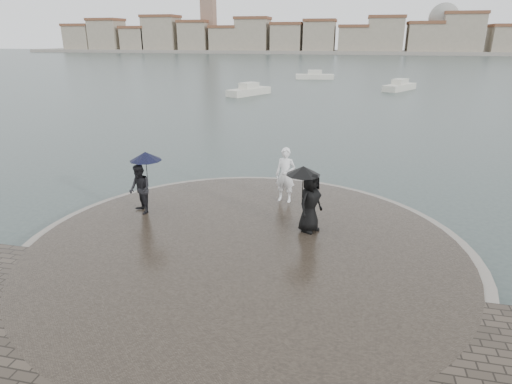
# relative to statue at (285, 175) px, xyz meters

# --- Properties ---
(ground) EXTENTS (400.00, 400.00, 0.00)m
(ground) POSITION_rel_statue_xyz_m (-0.52, -7.06, -1.32)
(ground) COLOR #2B3835
(ground) RESTS_ON ground
(kerb_ring) EXTENTS (12.50, 12.50, 0.32)m
(kerb_ring) POSITION_rel_statue_xyz_m (-0.52, -3.56, -1.16)
(kerb_ring) COLOR gray
(kerb_ring) RESTS_ON ground
(quay_tip) EXTENTS (11.90, 11.90, 0.36)m
(quay_tip) POSITION_rel_statue_xyz_m (-0.52, -3.56, -1.14)
(quay_tip) COLOR #2D261E
(quay_tip) RESTS_ON ground
(statue) EXTENTS (0.76, 0.57, 1.91)m
(statue) POSITION_rel_statue_xyz_m (0.00, 0.00, 0.00)
(statue) COLOR white
(statue) RESTS_ON quay_tip
(visitor_left) EXTENTS (1.26, 1.10, 2.04)m
(visitor_left) POSITION_rel_statue_xyz_m (-4.33, -2.07, 0.15)
(visitor_left) COLOR black
(visitor_left) RESTS_ON quay_tip
(visitor_right) EXTENTS (1.22, 1.13, 1.95)m
(visitor_right) POSITION_rel_statue_xyz_m (1.04, -2.23, 0.15)
(visitor_right) COLOR black
(visitor_right) RESTS_ON quay_tip
(far_skyline) EXTENTS (260.00, 20.00, 37.00)m
(far_skyline) POSITION_rel_statue_xyz_m (-6.81, 153.65, 4.29)
(far_skyline) COLOR gray
(far_skyline) RESTS_ON ground
(boats) EXTENTS (37.19, 24.06, 1.50)m
(boats) POSITION_rel_statue_xyz_m (4.60, 38.99, -0.94)
(boats) COLOR beige
(boats) RESTS_ON ground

